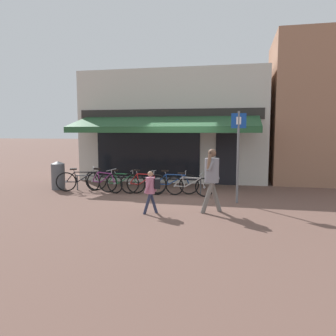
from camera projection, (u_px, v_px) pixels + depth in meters
ground_plane at (177, 195)px, 11.27m from camera, size 160.00×160.00×0.00m
shop_front at (175, 127)px, 15.03m from camera, size 8.14×4.94×4.78m
bike_rack_rail at (136, 179)px, 11.65m from camera, size 4.69×0.04×0.57m
bicycle_black at (82, 181)px, 11.91m from camera, size 1.71×0.90×0.89m
bicycle_purple at (103, 181)px, 11.73m from camera, size 1.70×0.75×0.86m
bicycle_green at (122, 182)px, 11.56m from camera, size 1.73×0.52×0.83m
bicycle_red at (143, 183)px, 11.34m from camera, size 1.69×0.52×0.87m
bicycle_blue at (173, 183)px, 11.37m from camera, size 1.81×0.52×0.83m
bicycle_silver at (189, 186)px, 10.98m from camera, size 1.70×0.52×0.81m
pedestrian_adult at (212, 174)px, 8.71m from camera, size 0.57×0.68×1.73m
pedestrian_child at (152, 187)px, 8.60m from camera, size 0.46×0.44×1.14m
litter_bin at (58, 175)px, 12.29m from camera, size 0.50×0.50×1.06m
parking_sign at (238, 148)px, 9.78m from camera, size 0.44×0.07×2.77m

